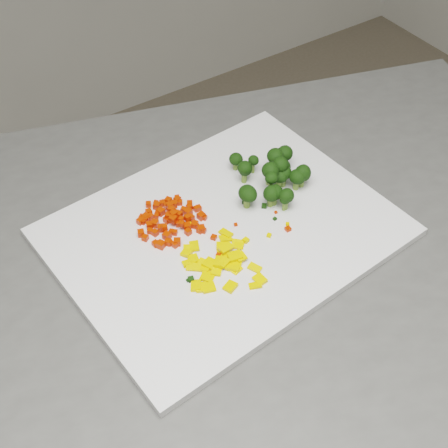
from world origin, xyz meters
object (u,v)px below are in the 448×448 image
counter_block (240,406)px  carrot_pile (172,216)px  pepper_pile (226,258)px  broccoli_pile (266,170)px  cutting_board (224,232)px

counter_block → carrot_pile: (-0.06, 0.09, 0.48)m
pepper_pile → broccoli_pile: bearing=35.8°
counter_block → broccoli_pile: size_ratio=8.54×
cutting_board → broccoli_pile: broccoli_pile is taller
broccoli_pile → counter_block: bearing=-138.1°
pepper_pile → broccoli_pile: broccoli_pile is taller
carrot_pile → broccoli_pile: size_ratio=0.83×
broccoli_pile → carrot_pile: bearing=177.2°
pepper_pile → broccoli_pile: (0.13, 0.10, 0.02)m
counter_block → cutting_board: size_ratio=2.28×
cutting_board → broccoli_pile: 0.12m
carrot_pile → counter_block: bearing=-54.0°
carrot_pile → pepper_pile: 0.11m
carrot_pile → pepper_pile: carrot_pile is taller
carrot_pile → pepper_pile: size_ratio=0.86×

